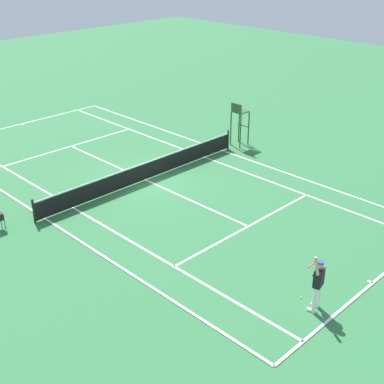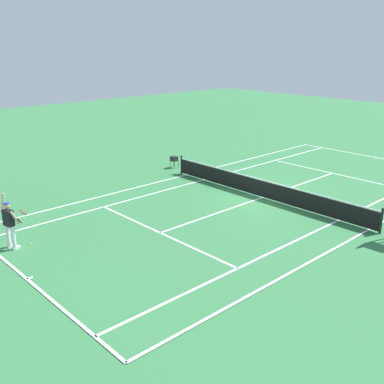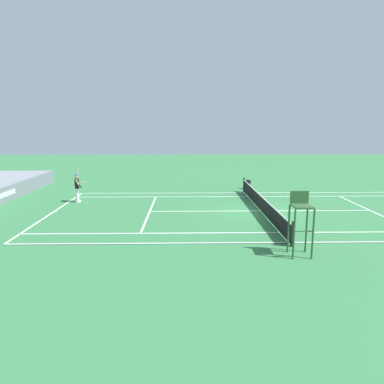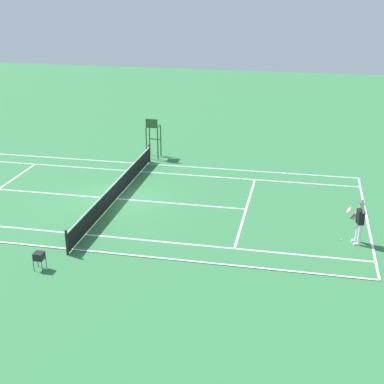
{
  "view_description": "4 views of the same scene",
  "coord_description": "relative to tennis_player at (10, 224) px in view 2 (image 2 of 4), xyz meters",
  "views": [
    {
      "loc": [
        14.94,
        18.18,
        10.72
      ],
      "look_at": [
        0.78,
        3.95,
        1.0
      ],
      "focal_mm": 50.04,
      "sensor_mm": 36.0,
      "label": 1
    },
    {
      "loc": [
        -13.18,
        16.88,
        7.24
      ],
      "look_at": [
        0.78,
        3.95,
        1.0
      ],
      "focal_mm": 42.87,
      "sensor_mm": 36.0,
      "label": 2
    },
    {
      "loc": [
        -19.34,
        4.32,
        4.88
      ],
      "look_at": [
        0.78,
        3.95,
        1.0
      ],
      "focal_mm": 32.36,
      "sensor_mm": 36.0,
      "label": 3
    },
    {
      "loc": [
        24.08,
        8.79,
        10.39
      ],
      "look_at": [
        0.78,
        3.95,
        1.0
      ],
      "focal_mm": 52.02,
      "sensor_mm": 36.0,
      "label": 4
    }
  ],
  "objects": [
    {
      "name": "ground_plane",
      "position": [
        -2.59,
        -11.28,
        -0.99
      ],
      "size": [
        80.0,
        80.0,
        0.0
      ],
      "primitive_type": "plane",
      "color": "#337542"
    },
    {
      "name": "court",
      "position": [
        -2.59,
        -11.28,
        -0.98
      ],
      "size": [
        11.08,
        23.88,
        0.03
      ],
      "color": "#337542",
      "rests_on": "ground"
    },
    {
      "name": "net",
      "position": [
        -2.59,
        -11.28,
        -0.47
      ],
      "size": [
        11.98,
        0.1,
        1.07
      ],
      "color": "black",
      "rests_on": "ground"
    },
    {
      "name": "tennis_player",
      "position": [
        0.0,
        0.0,
        0.0
      ],
      "size": [
        0.74,
        0.75,
        2.08
      ],
      "color": "white",
      "rests_on": "ground"
    },
    {
      "name": "tennis_ball",
      "position": [
        -0.16,
        -0.63,
        -0.96
      ],
      "size": [
        0.07,
        0.07,
        0.07
      ],
      "primitive_type": "sphere",
      "color": "#D1E533",
      "rests_on": "ground"
    },
    {
      "name": "ball_hopper",
      "position": [
        4.64,
        -11.82,
        -0.42
      ],
      "size": [
        0.36,
        0.36,
        0.7
      ],
      "color": "black",
      "rests_on": "ground"
    }
  ]
}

